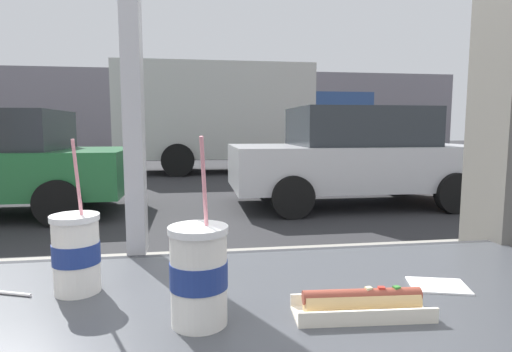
# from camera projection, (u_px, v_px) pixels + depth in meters

# --- Properties ---
(ground_plane) EXTENTS (60.00, 60.00, 0.00)m
(ground_plane) POSITION_uv_depth(u_px,v_px,m) (186.00, 189.00, 9.07)
(ground_plane) COLOR #2D2D30
(sidewalk_strip) EXTENTS (16.00, 2.80, 0.12)m
(sidewalk_strip) POSITION_uv_depth(u_px,v_px,m) (172.00, 321.00, 2.78)
(sidewalk_strip) COLOR #9E998E
(sidewalk_strip) RESTS_ON ground
(building_facade_far) EXTENTS (28.00, 1.20, 4.14)m
(building_facade_far) POSITION_uv_depth(u_px,v_px,m) (189.00, 113.00, 21.12)
(building_facade_far) COLOR gray
(building_facade_far) RESTS_ON ground
(soda_cup_left) EXTENTS (0.10, 0.10, 0.32)m
(soda_cup_left) POSITION_uv_depth(u_px,v_px,m) (76.00, 252.00, 0.88)
(soda_cup_left) COLOR white
(soda_cup_left) RESTS_ON window_counter
(soda_cup_right) EXTENTS (0.11, 0.11, 0.33)m
(soda_cup_right) POSITION_uv_depth(u_px,v_px,m) (199.00, 274.00, 0.74)
(soda_cup_right) COLOR silver
(soda_cup_right) RESTS_ON window_counter
(hotdog_tray_near) EXTENTS (0.26, 0.10, 0.05)m
(hotdog_tray_near) POSITION_uv_depth(u_px,v_px,m) (362.00, 303.00, 0.78)
(hotdog_tray_near) COLOR beige
(hotdog_tray_near) RESTS_ON window_counter
(napkin_wrapper) EXTENTS (0.14, 0.12, 0.00)m
(napkin_wrapper) POSITION_uv_depth(u_px,v_px,m) (438.00, 286.00, 0.92)
(napkin_wrapper) COLOR white
(napkin_wrapper) RESTS_ON window_counter
(parked_car_silver) EXTENTS (4.19, 2.06, 1.67)m
(parked_car_silver) POSITION_uv_depth(u_px,v_px,m) (355.00, 156.00, 7.20)
(parked_car_silver) COLOR #BCBCC1
(parked_car_silver) RESTS_ON ground
(box_truck) EXTENTS (7.33, 2.44, 3.14)m
(box_truck) POSITION_uv_depth(u_px,v_px,m) (237.00, 115.00, 12.58)
(box_truck) COLOR beige
(box_truck) RESTS_ON ground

